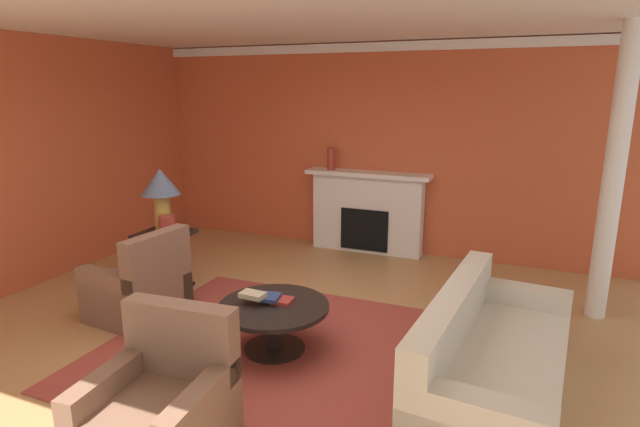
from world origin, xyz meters
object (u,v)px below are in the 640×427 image
object	(u,v)px
vase_mantel_left	(331,159)
fireplace	(367,214)
armchair_facing_fireplace	(161,414)
vase_on_side_table	(167,226)
table_lamp	(161,188)
armchair_near_window	(140,290)
coffee_table	(274,316)
side_table	(166,257)
sofa	(490,366)

from	to	relation	value
vase_mantel_left	fireplace	bearing A→B (deg)	5.13
armchair_facing_fireplace	vase_on_side_table	world-z (taller)	armchair_facing_fireplace
armchair_facing_fireplace	table_lamp	bearing A→B (deg)	128.18
fireplace	armchair_near_window	size ratio (longest dim) A/B	1.89
armchair_facing_fireplace	coffee_table	distance (m)	1.50
fireplace	vase_on_side_table	xyz separation A→B (m)	(-1.60, -2.43, 0.26)
armchair_near_window	side_table	xyz separation A→B (m)	(-0.26, 0.74, 0.09)
armchair_facing_fireplace	table_lamp	xyz separation A→B (m)	(-1.83, 2.32, 0.92)
fireplace	sofa	world-z (taller)	fireplace
armchair_near_window	coffee_table	bearing A→B (deg)	-3.03
armchair_near_window	vase_on_side_table	world-z (taller)	armchair_near_window
side_table	vase_mantel_left	bearing A→B (deg)	62.04
fireplace	sofa	distance (m)	3.78
armchair_facing_fireplace	side_table	xyz separation A→B (m)	(-1.83, 2.32, 0.09)
armchair_near_window	vase_on_side_table	bearing A→B (deg)	99.68
armchair_near_window	vase_on_side_table	distance (m)	0.81
vase_on_side_table	armchair_near_window	bearing A→B (deg)	-80.32
fireplace	side_table	distance (m)	2.90
armchair_near_window	table_lamp	size ratio (longest dim) A/B	1.27
table_lamp	vase_on_side_table	world-z (taller)	table_lamp
fireplace	table_lamp	distance (m)	2.97
coffee_table	fireplace	bearing A→B (deg)	91.99
sofa	side_table	bearing A→B (deg)	166.51
sofa	armchair_facing_fireplace	world-z (taller)	armchair_facing_fireplace
sofa	coffee_table	size ratio (longest dim) A/B	2.17
fireplace	sofa	bearing A→B (deg)	-58.30
armchair_near_window	side_table	size ratio (longest dim) A/B	1.36
coffee_table	vase_mantel_left	xyz separation A→B (m)	(-0.66, 3.09, 1.00)
armchair_near_window	coffee_table	world-z (taller)	armchair_near_window
vase_on_side_table	coffee_table	bearing A→B (deg)	-22.45
sofa	armchair_near_window	size ratio (longest dim) A/B	2.29
armchair_facing_fireplace	vase_on_side_table	distance (m)	2.82
fireplace	coffee_table	world-z (taller)	fireplace
side_table	vase_mantel_left	world-z (taller)	vase_mantel_left
table_lamp	coffee_table	bearing A→B (deg)	-23.96
sofa	coffee_table	bearing A→B (deg)	177.91
fireplace	vase_mantel_left	xyz separation A→B (m)	(-0.55, -0.05, 0.78)
vase_on_side_table	table_lamp	bearing A→B (deg)	141.34
armchair_facing_fireplace	vase_mantel_left	bearing A→B (deg)	97.80
vase_mantel_left	vase_on_side_table	world-z (taller)	vase_mantel_left
sofa	vase_on_side_table	size ratio (longest dim) A/B	9.07
armchair_near_window	sofa	bearing A→B (deg)	-2.53
table_lamp	fireplace	bearing A→B (deg)	52.86
armchair_near_window	vase_mantel_left	bearing A→B (deg)	72.54
side_table	table_lamp	bearing A→B (deg)	0.00
sofa	armchair_facing_fireplace	bearing A→B (deg)	-143.05
coffee_table	vase_mantel_left	size ratio (longest dim) A/B	3.08
side_table	sofa	bearing A→B (deg)	-13.49
fireplace	armchair_near_window	distance (m)	3.41
table_lamp	vase_mantel_left	size ratio (longest dim) A/B	2.31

